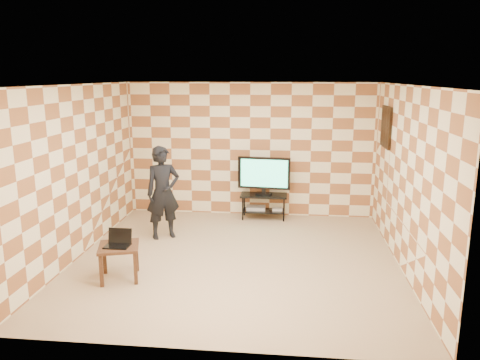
# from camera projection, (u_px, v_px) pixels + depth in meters

# --- Properties ---
(floor) EXTENTS (5.00, 5.00, 0.00)m
(floor) POSITION_uv_depth(u_px,v_px,m) (236.00, 260.00, 7.35)
(floor) COLOR tan
(floor) RESTS_ON ground
(wall_back) EXTENTS (5.00, 0.02, 2.70)m
(wall_back) POSITION_uv_depth(u_px,v_px,m) (250.00, 150.00, 9.48)
(wall_back) COLOR #FEF1C4
(wall_back) RESTS_ON ground
(wall_front) EXTENTS (5.00, 0.02, 2.70)m
(wall_front) POSITION_uv_depth(u_px,v_px,m) (207.00, 229.00, 4.63)
(wall_front) COLOR #FEF1C4
(wall_front) RESTS_ON ground
(wall_left) EXTENTS (0.02, 5.00, 2.70)m
(wall_left) POSITION_uv_depth(u_px,v_px,m) (77.00, 172.00, 7.32)
(wall_left) COLOR #FEF1C4
(wall_left) RESTS_ON ground
(wall_right) EXTENTS (0.02, 5.00, 2.70)m
(wall_right) POSITION_uv_depth(u_px,v_px,m) (406.00, 180.00, 6.80)
(wall_right) COLOR #FEF1C4
(wall_right) RESTS_ON ground
(ceiling) EXTENTS (5.00, 5.00, 0.02)m
(ceiling) POSITION_uv_depth(u_px,v_px,m) (236.00, 85.00, 6.76)
(ceiling) COLOR white
(ceiling) RESTS_ON wall_back
(wall_art) EXTENTS (0.04, 0.72, 0.72)m
(wall_art) POSITION_uv_depth(u_px,v_px,m) (386.00, 127.00, 8.17)
(wall_art) COLOR black
(wall_art) RESTS_ON wall_right
(tv_stand) EXTENTS (0.93, 0.42, 0.50)m
(tv_stand) POSITION_uv_depth(u_px,v_px,m) (264.00, 201.00, 9.39)
(tv_stand) COLOR black
(tv_stand) RESTS_ON floor
(tv) EXTENTS (1.04, 0.23, 0.76)m
(tv) POSITION_uv_depth(u_px,v_px,m) (264.00, 174.00, 9.26)
(tv) COLOR black
(tv) RESTS_ON tv_stand
(dvd_player) EXTENTS (0.39, 0.28, 0.06)m
(dvd_player) POSITION_uv_depth(u_px,v_px,m) (256.00, 208.00, 9.47)
(dvd_player) COLOR #B6B6B9
(dvd_player) RESTS_ON tv_stand
(game_console) EXTENTS (0.21, 0.16, 0.05)m
(game_console) POSITION_uv_depth(u_px,v_px,m) (277.00, 209.00, 9.40)
(game_console) COLOR silver
(game_console) RESTS_ON tv_stand
(side_table) EXTENTS (0.68, 0.68, 0.50)m
(side_table) POSITION_uv_depth(u_px,v_px,m) (119.00, 251.00, 6.58)
(side_table) COLOR #351F0E
(side_table) RESTS_ON floor
(laptop) EXTENTS (0.34, 0.27, 0.23)m
(laptop) POSITION_uv_depth(u_px,v_px,m) (118.00, 242.00, 6.55)
(laptop) COLOR black
(laptop) RESTS_ON side_table
(person) EXTENTS (0.71, 0.64, 1.64)m
(person) POSITION_uv_depth(u_px,v_px,m) (163.00, 193.00, 8.20)
(person) COLOR black
(person) RESTS_ON floor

